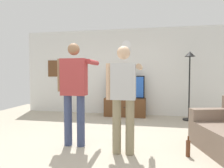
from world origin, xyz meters
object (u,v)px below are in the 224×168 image
object	(u,v)px
person_standing_nearer_couch	(124,94)
wall_clock	(126,45)
television	(125,87)
framed_picture	(57,69)
person_standing_nearer_lamp	(74,87)
tv_stand	(125,107)
floor_lamp	(190,71)
beverage_bottle	(188,148)

from	to	relation	value
person_standing_nearer_couch	wall_clock	bearing A→B (deg)	95.82
television	person_standing_nearer_couch	bearing A→B (deg)	-83.69
framed_picture	person_standing_nearer_lamp	world-z (taller)	person_standing_nearer_lamp
tv_stand	television	bearing A→B (deg)	90.00
tv_stand	person_standing_nearer_couch	distance (m)	2.88
television	person_standing_nearer_couch	xyz separation A→B (m)	(0.31, -2.83, 0.08)
television	framed_picture	bearing A→B (deg)	174.01
framed_picture	floor_lamp	xyz separation A→B (m)	(4.17, -0.47, -0.11)
floor_lamp	person_standing_nearer_lamp	world-z (taller)	floor_lamp
wall_clock	floor_lamp	world-z (taller)	wall_clock
framed_picture	beverage_bottle	distance (m)	4.94
television	person_standing_nearer_lamp	distance (m)	2.71
tv_stand	wall_clock	bearing A→B (deg)	90.00
person_standing_nearer_lamp	beverage_bottle	world-z (taller)	person_standing_nearer_lamp
tv_stand	framed_picture	world-z (taller)	framed_picture
tv_stand	person_standing_nearer_couch	bearing A→B (deg)	-83.58
person_standing_nearer_lamp	person_standing_nearer_couch	bearing A→B (deg)	-11.99
television	person_standing_nearer_lamp	xyz separation A→B (m)	(-0.59, -2.64, 0.15)
tv_stand	beverage_bottle	size ratio (longest dim) A/B	3.89
beverage_bottle	person_standing_nearer_couch	bearing A→B (deg)	-176.16
television	floor_lamp	bearing A→B (deg)	-7.13
television	person_standing_nearer_couch	size ratio (longest dim) A/B	0.67
framed_picture	person_standing_nearer_couch	world-z (taller)	framed_picture
wall_clock	beverage_bottle	xyz separation A→B (m)	(1.32, -3.00, -2.07)
beverage_bottle	wall_clock	bearing A→B (deg)	113.66
floor_lamp	person_standing_nearer_lamp	xyz separation A→B (m)	(-2.40, -2.41, -0.32)
television	floor_lamp	size ratio (longest dim) A/B	0.61
beverage_bottle	tv_stand	bearing A→B (deg)	115.87
television	framed_picture	world-z (taller)	framed_picture
tv_stand	person_standing_nearer_lamp	bearing A→B (deg)	-102.89
person_standing_nearer_couch	framed_picture	bearing A→B (deg)	131.08
wall_clock	person_standing_nearer_couch	size ratio (longest dim) A/B	0.16
tv_stand	wall_clock	size ratio (longest dim) A/B	4.51
wall_clock	tv_stand	bearing A→B (deg)	-90.00
floor_lamp	person_standing_nearer_couch	distance (m)	3.02
wall_clock	person_standing_nearer_couch	bearing A→B (deg)	-84.18
wall_clock	framed_picture	size ratio (longest dim) A/B	0.44
person_standing_nearer_lamp	person_standing_nearer_couch	distance (m)	0.93
tv_stand	framed_picture	xyz separation A→B (m)	(-2.37, 0.30, 1.19)
person_standing_nearer_couch	floor_lamp	bearing A→B (deg)	60.18
person_standing_nearer_couch	beverage_bottle	size ratio (longest dim) A/B	5.38
tv_stand	framed_picture	distance (m)	2.67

